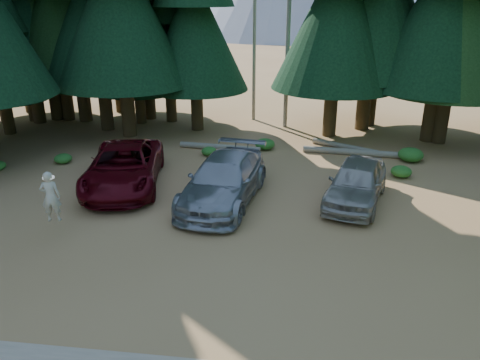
% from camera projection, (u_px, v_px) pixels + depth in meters
% --- Properties ---
extents(ground, '(160.00, 160.00, 0.00)m').
position_uv_depth(ground, '(241.00, 248.00, 14.25)').
color(ground, '#A27545').
rests_on(ground, ground).
extents(forest_belt_north, '(36.00, 7.00, 22.00)m').
position_uv_depth(forest_belt_north, '(272.00, 124.00, 28.09)').
color(forest_belt_north, black).
rests_on(forest_belt_north, ground).
extents(snag_front, '(0.24, 0.24, 12.00)m').
position_uv_depth(snag_front, '(289.00, 19.00, 25.34)').
color(snag_front, gray).
rests_on(snag_front, ground).
extents(snag_back, '(0.20, 0.20, 10.00)m').
position_uv_depth(snag_back, '(254.00, 36.00, 27.32)').
color(snag_back, gray).
rests_on(snag_back, ground).
extents(red_pickup, '(3.86, 6.37, 1.65)m').
position_uv_depth(red_pickup, '(124.00, 167.00, 18.66)').
color(red_pickup, '#52070F').
rests_on(red_pickup, ground).
extents(silver_minivan_center, '(3.10, 6.03, 1.67)m').
position_uv_depth(silver_minivan_center, '(224.00, 180.00, 17.24)').
color(silver_minivan_center, '#9EA1A5').
rests_on(silver_minivan_center, ground).
extents(silver_minivan_right, '(3.01, 4.92, 1.57)m').
position_uv_depth(silver_minivan_right, '(356.00, 182.00, 17.20)').
color(silver_minivan_right, '#A9A396').
rests_on(silver_minivan_right, ground).
extents(frisbee_player, '(0.68, 0.54, 1.66)m').
position_uv_depth(frisbee_player, '(51.00, 196.00, 14.55)').
color(frisbee_player, beige).
rests_on(frisbee_player, ground).
extents(log_left, '(4.13, 0.76, 0.29)m').
position_uv_depth(log_left, '(220.00, 147.00, 23.31)').
color(log_left, gray).
rests_on(log_left, ground).
extents(log_mid, '(3.13, 2.01, 0.29)m').
position_uv_depth(log_mid, '(344.00, 146.00, 23.43)').
color(log_mid, gray).
rests_on(log_mid, ground).
extents(log_right, '(4.86, 0.81, 0.31)m').
position_uv_depth(log_right, '(354.00, 152.00, 22.54)').
color(log_right, gray).
rests_on(log_right, ground).
extents(shrub_far_left, '(0.80, 0.80, 0.44)m').
position_uv_depth(shrub_far_left, '(63.00, 159.00, 21.46)').
color(shrub_far_left, '#29621D').
rests_on(shrub_far_left, ground).
extents(shrub_left, '(0.75, 0.75, 0.41)m').
position_uv_depth(shrub_left, '(209.00, 151.00, 22.52)').
color(shrub_left, '#29621D').
rests_on(shrub_left, ground).
extents(shrub_center_left, '(1.28, 1.28, 0.71)m').
position_uv_depth(shrub_center_left, '(239.00, 167.00, 20.04)').
color(shrub_center_left, '#29621D').
rests_on(shrub_center_left, ground).
extents(shrub_center_right, '(0.98, 0.98, 0.54)m').
position_uv_depth(shrub_center_right, '(265.00, 144.00, 23.38)').
color(shrub_center_right, '#29621D').
rests_on(shrub_center_right, ground).
extents(shrub_right, '(0.87, 0.87, 0.48)m').
position_uv_depth(shrub_right, '(401.00, 171.00, 19.82)').
color(shrub_right, '#29621D').
rests_on(shrub_right, ground).
extents(shrub_far_right, '(1.15, 1.15, 0.63)m').
position_uv_depth(shrub_far_right, '(411.00, 155.00, 21.67)').
color(shrub_far_right, '#29621D').
rests_on(shrub_far_right, ground).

